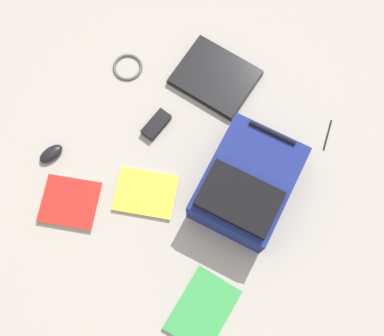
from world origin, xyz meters
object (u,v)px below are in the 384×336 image
at_px(laptop, 215,77).
at_px(pen_black, 328,135).
at_px(book_comic, 70,202).
at_px(backpack, 247,184).
at_px(book_manual, 203,310).
at_px(cable_coil, 128,67).
at_px(power_brick, 156,125).
at_px(book_blue, 146,193).
at_px(computer_mouse, 51,154).

relative_size(laptop, pen_black, 2.36).
bearing_deg(book_comic, backpack, 36.73).
xyz_separation_m(book_manual, cable_coil, (-0.84, 0.70, -0.00)).
distance_m(laptop, power_brick, 0.34).
bearing_deg(backpack, book_manual, -77.99).
relative_size(backpack, book_manual, 1.66).
relative_size(book_manual, book_blue, 0.94).
height_order(laptop, cable_coil, laptop).
xyz_separation_m(laptop, computer_mouse, (-0.40, -0.68, 0.00)).
distance_m(book_comic, pen_black, 1.12).
height_order(computer_mouse, pen_black, computer_mouse).
xyz_separation_m(backpack, cable_coil, (-0.73, 0.21, -0.09)).
height_order(book_comic, power_brick, power_brick).
relative_size(backpack, power_brick, 3.39).
relative_size(backpack, cable_coil, 3.49).
bearing_deg(power_brick, computer_mouse, -130.80).
height_order(book_blue, cable_coil, book_blue).
relative_size(computer_mouse, cable_coil, 0.81).
relative_size(backpack, computer_mouse, 4.30).
distance_m(backpack, book_blue, 0.42).
xyz_separation_m(book_manual, book_comic, (-0.68, 0.07, 0.00)).
distance_m(computer_mouse, pen_black, 1.18).
bearing_deg(book_blue, pen_black, 50.86).
relative_size(laptop, book_blue, 1.14).
relative_size(laptop, book_comic, 1.18).
xyz_separation_m(backpack, computer_mouse, (-0.77, -0.31, -0.08)).
relative_size(book_blue, computer_mouse, 2.77).
relative_size(book_manual, power_brick, 2.05).
bearing_deg(power_brick, book_comic, -103.04).
bearing_deg(book_manual, power_brick, 136.77).
bearing_deg(laptop, backpack, -44.86).
bearing_deg(book_blue, cable_coil, 131.93).
distance_m(laptop, book_comic, 0.83).
xyz_separation_m(computer_mouse, power_brick, (0.30, 0.35, -0.00)).
xyz_separation_m(backpack, pen_black, (0.18, 0.40, -0.09)).
bearing_deg(book_manual, pen_black, 85.47).
height_order(book_comic, book_blue, book_comic).
relative_size(laptop, computer_mouse, 3.16).
xyz_separation_m(power_brick, pen_black, (0.65, 0.36, -0.01)).
height_order(laptop, book_blue, laptop).
bearing_deg(power_brick, laptop, 73.84).
bearing_deg(laptop, power_brick, -106.16).
xyz_separation_m(computer_mouse, pen_black, (0.95, 0.71, -0.01)).
height_order(book_comic, computer_mouse, computer_mouse).
bearing_deg(computer_mouse, laptop, 78.11).
xyz_separation_m(book_blue, pen_black, (0.52, 0.63, -0.00)).
bearing_deg(laptop, computer_mouse, -120.32).
xyz_separation_m(book_blue, computer_mouse, (-0.43, -0.07, 0.01)).
relative_size(book_manual, computer_mouse, 2.59).
relative_size(backpack, book_comic, 1.60).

